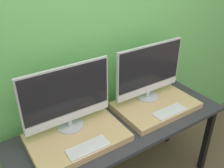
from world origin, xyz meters
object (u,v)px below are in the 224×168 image
(monitor_left, at_px, (67,97))
(monitor_right, at_px, (149,71))
(keyboard_left, at_px, (88,147))
(keyboard_right, at_px, (170,111))

(monitor_left, height_order, monitor_right, same)
(monitor_right, bearing_deg, monitor_left, 180.00)
(monitor_left, xyz_separation_m, keyboard_left, (-0.00, -0.28, -0.25))
(monitor_left, relative_size, keyboard_left, 2.28)
(keyboard_left, xyz_separation_m, monitor_right, (0.76, 0.28, 0.25))
(monitor_left, relative_size, monitor_right, 1.00)
(monitor_left, xyz_separation_m, keyboard_right, (0.76, -0.28, -0.25))
(monitor_left, xyz_separation_m, monitor_right, (0.76, 0.00, 0.00))
(monitor_right, xyz_separation_m, keyboard_right, (0.00, -0.28, -0.25))
(keyboard_left, distance_m, monitor_right, 0.85)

